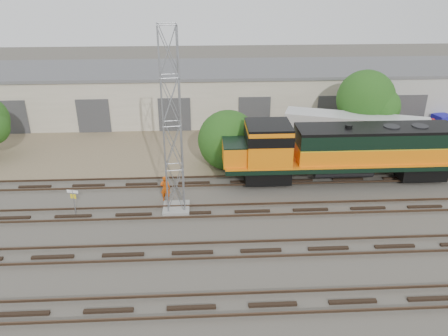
{
  "coord_description": "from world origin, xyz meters",
  "views": [
    {
      "loc": [
        -3.28,
        -23.98,
        15.22
      ],
      "look_at": [
        -1.8,
        4.0,
        2.2
      ],
      "focal_mm": 35.0,
      "sensor_mm": 36.0,
      "label": 1
    }
  ],
  "objects_px": {
    "signal_tower": "(172,127)",
    "locomotive": "(341,150)",
    "worker": "(165,189)",
    "semi_trailer": "(358,131)"
  },
  "relations": [
    {
      "from": "signal_tower",
      "to": "worker",
      "type": "xyz_separation_m",
      "value": [
        -0.79,
        1.26,
        -4.99
      ]
    },
    {
      "from": "locomotive",
      "to": "signal_tower",
      "type": "bearing_deg",
      "value": -162.95
    },
    {
      "from": "locomotive",
      "to": "worker",
      "type": "relative_size",
      "value": 9.67
    },
    {
      "from": "signal_tower",
      "to": "worker",
      "type": "distance_m",
      "value": 5.21
    },
    {
      "from": "semi_trailer",
      "to": "signal_tower",
      "type": "bearing_deg",
      "value": -132.32
    },
    {
      "from": "locomotive",
      "to": "worker",
      "type": "bearing_deg",
      "value": -169.08
    },
    {
      "from": "worker",
      "to": "locomotive",
      "type": "bearing_deg",
      "value": -162.48
    },
    {
      "from": "worker",
      "to": "signal_tower",
      "type": "bearing_deg",
      "value": 128.75
    },
    {
      "from": "signal_tower",
      "to": "locomotive",
      "type": "bearing_deg",
      "value": 17.05
    },
    {
      "from": "locomotive",
      "to": "semi_trailer",
      "type": "xyz_separation_m",
      "value": [
        2.91,
        4.73,
        -0.22
      ]
    }
  ]
}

